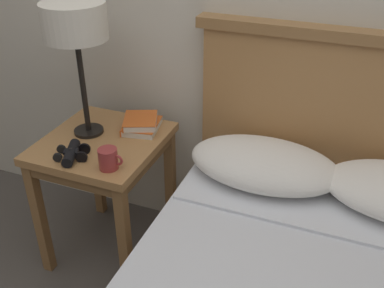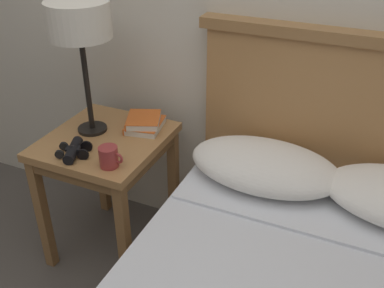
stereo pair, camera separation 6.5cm
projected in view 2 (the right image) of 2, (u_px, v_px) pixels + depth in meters
name	position (u px, v px, depth m)	size (l,w,h in m)	color
nightstand	(107.00, 155.00, 2.01)	(0.50, 0.54, 0.63)	#AD7A47
table_lamp	(79.00, 24.00, 1.78)	(0.26, 0.26, 0.57)	black
book_on_nightstand	(145.00, 125.00, 2.03)	(0.18, 0.21, 0.03)	silver
book_stacked_on_top	(143.00, 120.00, 2.01)	(0.20, 0.21, 0.03)	silver
binoculars_pair	(74.00, 150.00, 1.83)	(0.16, 0.16, 0.05)	black
coffee_mug	(109.00, 157.00, 1.75)	(0.10, 0.08, 0.08)	#993333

